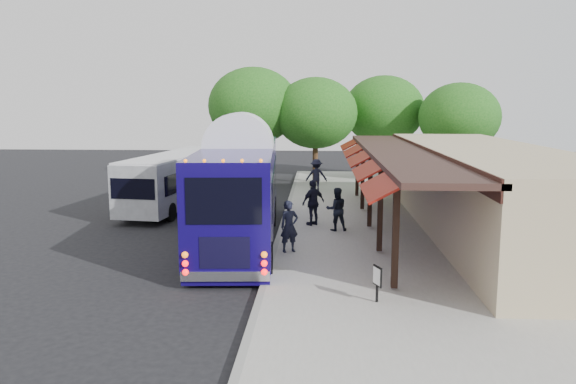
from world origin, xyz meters
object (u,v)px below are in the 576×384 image
(city_bus, at_px, (178,177))
(ped_a, at_px, (289,226))
(ped_c, at_px, (313,203))
(coach_bus, at_px, (240,186))
(ped_b, at_px, (336,209))
(ped_d, at_px, (316,176))
(sign_board, at_px, (377,278))

(city_bus, height_order, ped_a, city_bus)
(ped_c, bearing_deg, city_bus, -73.53)
(coach_bus, xyz_separation_m, ped_c, (2.85, 2.20, -1.01))
(ped_a, distance_m, ped_c, 4.56)
(ped_b, xyz_separation_m, ped_d, (-0.88, 10.30, 0.08))
(coach_bus, relative_size, city_bus, 1.19)
(ped_b, relative_size, sign_board, 1.83)
(city_bus, distance_m, ped_c, 8.61)
(coach_bus, height_order, ped_d, coach_bus)
(city_bus, relative_size, ped_b, 5.90)
(ped_b, height_order, ped_d, ped_d)
(city_bus, bearing_deg, ped_d, 39.12)
(ped_a, relative_size, ped_b, 1.02)
(city_bus, height_order, ped_c, city_bus)
(ped_b, xyz_separation_m, ped_c, (-0.97, 1.01, 0.09))
(coach_bus, height_order, sign_board, coach_bus)
(ped_a, xyz_separation_m, ped_b, (1.77, 3.47, -0.02))
(city_bus, bearing_deg, ped_c, -26.70)
(coach_bus, xyz_separation_m, ped_a, (2.05, -2.29, -1.08))
(ped_c, xyz_separation_m, sign_board, (1.79, -9.48, -0.32))
(city_bus, distance_m, sign_board, 16.86)
(ped_a, xyz_separation_m, ped_c, (0.80, 4.49, 0.07))
(coach_bus, xyz_separation_m, city_bus, (-4.28, 7.01, -0.60))
(ped_a, bearing_deg, ped_d, 61.82)
(ped_d, distance_m, sign_board, 18.84)
(ped_a, distance_m, ped_b, 3.90)
(ped_d, bearing_deg, ped_b, 94.60)
(coach_bus, distance_m, sign_board, 8.74)
(ped_a, distance_m, sign_board, 5.63)
(coach_bus, relative_size, ped_a, 6.86)
(city_bus, relative_size, ped_a, 5.77)
(sign_board, bearing_deg, city_bus, 99.77)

